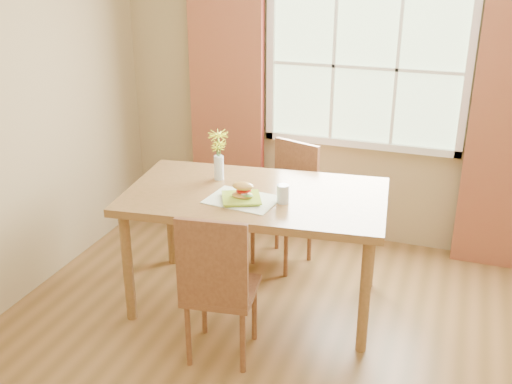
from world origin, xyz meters
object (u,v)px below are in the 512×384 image
Objects in this scene: water_glass at (283,194)px; chair_far at (288,198)px; dining_table at (256,205)px; croissant_sandwich at (243,191)px; chair_near at (217,283)px; flower_vase at (218,151)px.

chair_far is at bearing 103.70° from water_glass.
croissant_sandwich is (-0.03, -0.15, 0.16)m from dining_table.
dining_table is 11.95× the size of croissant_sandwich.
chair_far is at bearing 81.62° from chair_near.
water_glass is (0.21, 0.61, 0.36)m from chair_near.
dining_table is 0.47m from flower_vase.
dining_table is at bearing 75.60° from croissant_sandwich.
dining_table is 0.28m from water_glass.
flower_vase reaches higher than dining_table.
water_glass is (0.19, -0.80, 0.37)m from chair_far.
croissant_sandwich is 0.26m from water_glass.
croissant_sandwich is 1.27× the size of water_glass.
flower_vase is at bearing 148.42° from dining_table.
chair_near is 1.03× the size of chair_far.
water_glass is 0.63m from flower_vase.
chair_far is 2.75× the size of flower_vase.
water_glass reaches higher than dining_table.
chair_far is 8.03× the size of water_glass.
dining_table is at bearing 83.21° from chair_near.
chair_near is 2.82× the size of flower_vase.
flower_vase is (-0.34, 0.86, 0.51)m from chair_near.
chair_near is 0.67m from croissant_sandwich.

